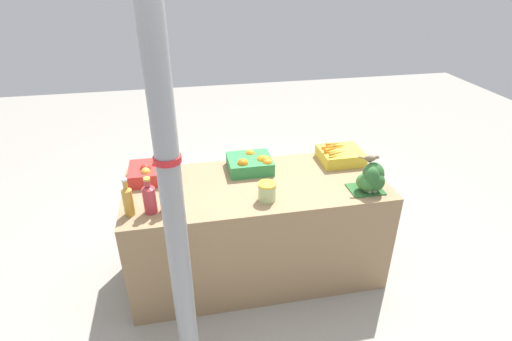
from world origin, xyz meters
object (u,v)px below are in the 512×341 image
Objects in this scene: juice_bottle_cloudy at (165,196)px; juice_bottle_ruby at (149,198)px; support_pole at (169,175)px; sparrow_bird at (371,158)px; orange_crate at (252,163)px; carrot_crate at (340,155)px; juice_bottle_amber at (128,200)px; broccoli_pile at (372,179)px; pickle_jar at (267,192)px; apple_crate at (153,172)px.

juice_bottle_ruby is at bearing 180.00° from juice_bottle_cloudy.
juice_bottle_ruby is at bearing 107.66° from support_pole.
juice_bottle_ruby is 1.41m from sparrow_bird.
orange_crate is 0.68m from carrot_crate.
juice_bottle_cloudy is at bearing -160.16° from sparrow_bird.
broccoli_pile is at bearing -1.25° from juice_bottle_amber.
support_pole is 0.86m from pickle_jar.
juice_bottle_amber is 2.02× the size of pickle_jar.
juice_bottle_ruby is 1.81× the size of sparrow_bird.
juice_bottle_amber is 1.02× the size of juice_bottle_cloudy.
sparrow_bird is at bearing 0.28° from juice_bottle_cloudy.
sparrow_bird is (1.25, 0.49, -0.28)m from support_pole.
sparrow_bird reaches higher than carrot_crate.
carrot_crate is at bearing 32.81° from pickle_jar.
carrot_crate is at bearing 17.06° from juice_bottle_ruby.
apple_crate is 0.44m from juice_bottle_amber.
orange_crate reaches higher than apple_crate.
sparrow_bird reaches higher than pickle_jar.
broccoli_pile is at bearing -86.17° from carrot_crate.
sparrow_bird is (1.53, 0.01, 0.12)m from juice_bottle_amber.
apple_crate is 0.43m from juice_bottle_cloudy.
carrot_crate is 0.45m from sparrow_bird.
apple_crate is 1.00× the size of orange_crate.
carrot_crate is 1.31× the size of juice_bottle_ruby.
carrot_crate is 1.29× the size of juice_bottle_cloudy.
juice_bottle_amber is 0.84m from pickle_jar.
juice_bottle_ruby is (-0.70, -0.41, 0.04)m from orange_crate.
orange_crate is 0.92m from juice_bottle_amber.
juice_bottle_cloudy is at bearing 178.55° from broccoli_pile.
apple_crate is 0.83m from pickle_jar.
orange_crate reaches higher than pickle_jar.
broccoli_pile reaches higher than carrot_crate.
orange_crate is at bearing 34.37° from juice_bottle_cloudy.
carrot_crate is 2.36× the size of sparrow_bird.
juice_bottle_ruby is 0.72m from pickle_jar.
apple_crate is 1.47m from sparrow_bird.
apple_crate is at bearing 149.35° from pickle_jar.
carrot_crate is (1.37, 0.00, -0.00)m from apple_crate.
sparrow_bird is at bearing -16.49° from apple_crate.
juice_bottle_ruby reaches higher than apple_crate.
apple_crate and carrot_crate have the same top height.
juice_bottle_ruby is (-0.15, 0.48, -0.41)m from support_pole.
juice_bottle_cloudy is at bearing -0.00° from juice_bottle_amber.
juice_bottle_amber reaches higher than pickle_jar.
support_pole is 10.34× the size of juice_bottle_amber.
pickle_jar is (0.02, -0.42, 0.01)m from orange_crate.
juice_bottle_cloudy is 1.32m from sparrow_bird.
broccoli_pile is at bearing -2.58° from pickle_jar.
support_pole is 0.63m from juice_bottle_cloudy.
juice_bottle_amber reaches higher than juice_bottle_cloudy.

